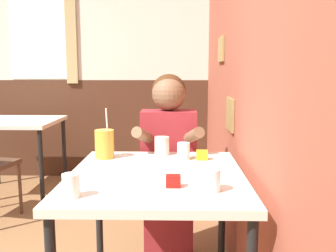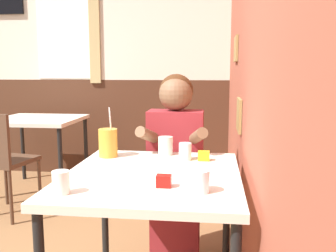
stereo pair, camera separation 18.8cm
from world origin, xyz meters
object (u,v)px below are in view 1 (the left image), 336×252
(background_table, at_px, (15,128))
(person_seated, at_px, (169,163))
(cocktail_pitcher, at_px, (104,144))
(main_table, at_px, (156,188))

(background_table, xyz_separation_m, person_seated, (1.50, -1.23, -0.03))
(background_table, xyz_separation_m, cocktail_pitcher, (1.16, -1.54, 0.16))
(cocktail_pitcher, bearing_deg, main_table, -45.09)
(background_table, distance_m, person_seated, 1.94)
(main_table, distance_m, cocktail_pitcher, 0.44)
(cocktail_pitcher, bearing_deg, background_table, 127.02)
(main_table, relative_size, background_table, 1.14)
(background_table, height_order, person_seated, person_seated)
(main_table, height_order, cocktail_pitcher, cocktail_pitcher)
(background_table, bearing_deg, person_seated, -39.29)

